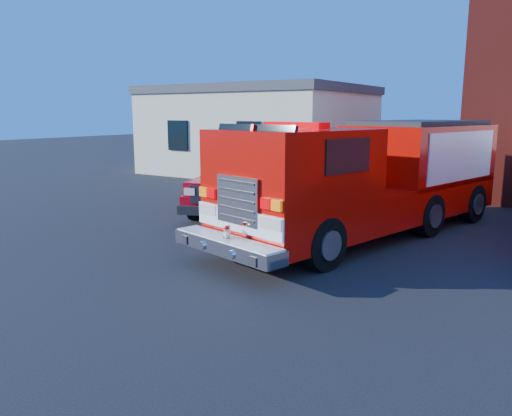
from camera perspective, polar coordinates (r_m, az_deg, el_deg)
The scene contains 4 objects.
ground at distance 10.62m, azimuth 3.55°, elevation -5.88°, with size 100.00×100.00×0.00m, color black.
side_building at distance 25.97m, azimuth 0.43°, elevation 8.97°, with size 10.20×8.20×4.35m.
fire_engine at distance 12.75m, azimuth 13.09°, elevation 3.49°, with size 4.78×9.64×2.86m.
pickup_truck at distance 16.00m, azimuth -1.56°, elevation 3.23°, with size 4.22×6.40×1.97m.
Camera 1 is at (4.99, -8.87, 3.05)m, focal length 35.00 mm.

